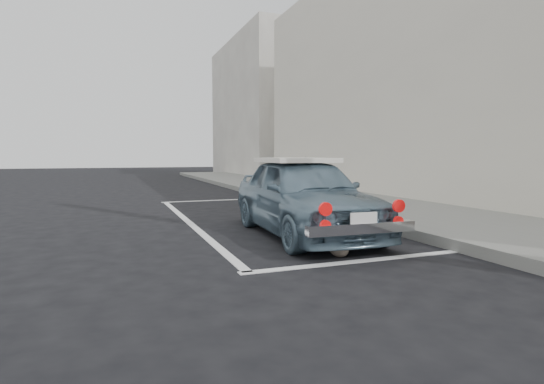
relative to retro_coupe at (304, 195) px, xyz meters
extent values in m
plane|color=black|center=(-0.52, -1.21, -0.60)|extent=(80.00, 80.00, 0.00)
cube|color=slate|center=(2.68, 0.79, -0.53)|extent=(2.80, 40.00, 0.15)
cube|color=silver|center=(5.83, 2.79, 2.90)|extent=(3.50, 18.00, 7.00)
cube|color=black|center=(4.14, 2.79, 0.80)|extent=(0.10, 16.00, 2.40)
cube|color=#122796|center=(4.14, 3.99, 4.00)|extent=(0.10, 2.00, 1.60)
cube|color=red|center=(4.14, 6.39, 4.00)|extent=(0.10, 2.00, 1.60)
cube|color=#122796|center=(4.14, 8.79, 4.00)|extent=(0.10, 2.00, 1.60)
cube|color=#ACA59C|center=(5.83, 18.79, 3.40)|extent=(3.50, 10.00, 8.00)
cube|color=silver|center=(-0.02, -1.71, -0.60)|extent=(3.00, 0.12, 0.01)
cube|color=silver|center=(-0.02, 5.29, -0.60)|extent=(3.00, 0.12, 0.01)
cube|color=silver|center=(-1.42, 1.79, -0.60)|extent=(0.12, 7.00, 0.01)
imported|color=slate|center=(0.00, 0.00, -0.01)|extent=(1.56, 3.56, 1.19)
cube|color=white|center=(0.02, 0.35, 0.52)|extent=(1.04, 1.37, 0.07)
cube|color=silver|center=(-0.07, -1.70, -0.22)|extent=(1.34, 0.18, 0.12)
cube|color=white|center=(-0.08, -1.74, -0.12)|extent=(0.33, 0.03, 0.17)
cylinder|color=red|center=(-0.54, -1.71, 0.02)|extent=(0.15, 0.05, 0.15)
cylinder|color=red|center=(0.39, -1.75, 0.02)|extent=(0.15, 0.05, 0.15)
cylinder|color=red|center=(-0.54, -1.71, -0.16)|extent=(0.12, 0.05, 0.12)
cylinder|color=red|center=(0.39, -1.75, -0.16)|extent=(0.12, 0.05, 0.12)
ellipsoid|color=#6F6454|center=(-0.20, -1.42, -0.50)|extent=(0.22, 0.32, 0.19)
sphere|color=#6F6454|center=(-0.19, -1.56, -0.44)|extent=(0.12, 0.12, 0.12)
cone|color=#6F6454|center=(-0.23, -1.56, -0.38)|extent=(0.04, 0.04, 0.05)
cone|color=#6F6454|center=(-0.16, -1.55, -0.38)|extent=(0.04, 0.04, 0.05)
cylinder|color=#6F6454|center=(-0.16, -1.26, -0.57)|extent=(0.11, 0.20, 0.03)
camera|label=1|loc=(-2.70, -5.77, 0.60)|focal=28.00mm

